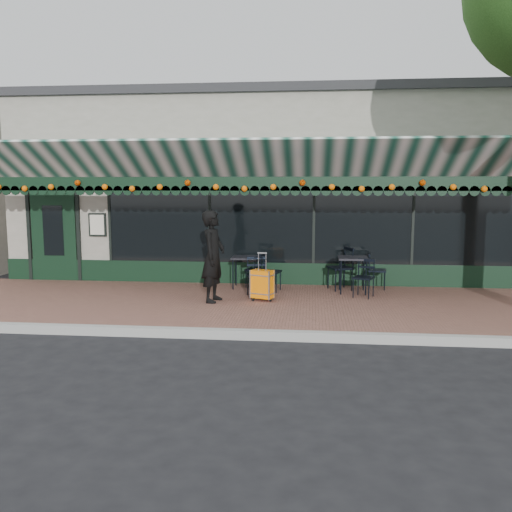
# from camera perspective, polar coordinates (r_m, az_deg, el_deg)

# --- Properties ---
(ground) EXTENTS (80.00, 80.00, 0.00)m
(ground) POSITION_cam_1_polar(r_m,az_deg,el_deg) (8.84, -3.19, -8.52)
(ground) COLOR black
(ground) RESTS_ON ground
(sidewalk) EXTENTS (18.00, 4.00, 0.15)m
(sidewalk) POSITION_cam_1_polar(r_m,az_deg,el_deg) (10.74, -1.50, -5.21)
(sidewalk) COLOR brown
(sidewalk) RESTS_ON ground
(curb) EXTENTS (18.00, 0.16, 0.15)m
(curb) POSITION_cam_1_polar(r_m,az_deg,el_deg) (8.75, -3.28, -8.20)
(curb) COLOR #9E9E99
(curb) RESTS_ON ground
(restaurant_building) EXTENTS (12.00, 9.60, 4.50)m
(restaurant_building) POSITION_cam_1_polar(r_m,az_deg,el_deg) (16.28, 1.14, 6.93)
(restaurant_building) COLOR gray
(restaurant_building) RESTS_ON ground
(woman) EXTENTS (0.53, 0.72, 1.80)m
(woman) POSITION_cam_1_polar(r_m,az_deg,el_deg) (10.62, -4.51, -0.04)
(woman) COLOR black
(woman) RESTS_ON sidewalk
(suitcase) EXTENTS (0.47, 0.37, 0.96)m
(suitcase) POSITION_cam_1_polar(r_m,az_deg,el_deg) (10.76, 0.66, -3.04)
(suitcase) COLOR orange
(suitcase) RESTS_ON sidewalk
(cafe_table_a) EXTENTS (0.62, 0.62, 0.76)m
(cafe_table_a) POSITION_cam_1_polar(r_m,az_deg,el_deg) (11.70, 10.16, -0.49)
(cafe_table_a) COLOR black
(cafe_table_a) RESTS_ON sidewalk
(cafe_table_b) EXTENTS (0.56, 0.56, 0.70)m
(cafe_table_b) POSITION_cam_1_polar(r_m,az_deg,el_deg) (12.06, -1.18, -0.42)
(cafe_table_b) COLOR black
(cafe_table_b) RESTS_ON sidewalk
(chair_a_left) EXTENTS (0.62, 0.62, 0.95)m
(chair_a_left) POSITION_cam_1_polar(r_m,az_deg,el_deg) (11.99, 8.85, -1.29)
(chair_a_left) COLOR black
(chair_a_left) RESTS_ON sidewalk
(chair_a_right) EXTENTS (0.45, 0.45, 0.81)m
(chair_a_right) POSITION_cam_1_polar(r_m,az_deg,el_deg) (12.26, 12.64, -1.52)
(chair_a_right) COLOR black
(chair_a_right) RESTS_ON sidewalk
(chair_a_front) EXTENTS (0.51, 0.51, 0.79)m
(chair_a_front) POSITION_cam_1_polar(r_m,az_deg,el_deg) (11.29, 11.25, -2.30)
(chair_a_front) COLOR black
(chair_a_front) RESTS_ON sidewalk
(chair_b_left) EXTENTS (0.48, 0.48, 0.78)m
(chair_b_left) POSITION_cam_1_polar(r_m,az_deg,el_deg) (12.17, -0.09, -1.47)
(chair_b_left) COLOR black
(chair_b_left) RESTS_ON sidewalk
(chair_b_right) EXTENTS (0.49, 0.49, 0.83)m
(chair_b_right) POSITION_cam_1_polar(r_m,az_deg,el_deg) (11.71, 1.57, -1.70)
(chair_b_right) COLOR black
(chair_b_right) RESTS_ON sidewalk
(chair_b_front) EXTENTS (0.50, 0.50, 0.83)m
(chair_b_front) POSITION_cam_1_polar(r_m,az_deg,el_deg) (11.14, 0.09, -2.19)
(chair_b_front) COLOR black
(chair_b_front) RESTS_ON sidewalk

